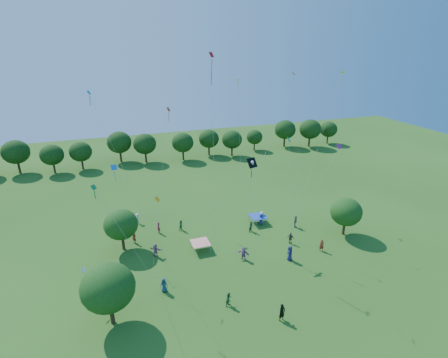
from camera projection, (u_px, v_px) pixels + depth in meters
near_tree_west at (108, 288)px, 31.14m from camera, size 4.87×4.87×6.20m
near_tree_north at (121, 225)px, 42.85m from camera, size 4.18×4.18×5.40m
near_tree_east at (346, 212)px, 46.27m from camera, size 4.14×4.14×5.26m
treeline at (154, 143)px, 75.09m from camera, size 88.01×8.77×6.77m
tent_red_stripe at (200, 243)px, 43.56m from camera, size 2.20×2.20×1.10m
tent_blue at (258, 216)px, 50.12m from camera, size 2.20×2.20×1.10m
man_in_black at (282, 313)px, 32.55m from camera, size 0.76×0.57×1.83m
crowd_person_0 at (290, 253)px, 41.58m from camera, size 0.55×0.95×1.89m
crowd_person_1 at (134, 238)px, 45.15m from camera, size 0.68×0.71×1.60m
crowd_person_2 at (251, 227)px, 47.88m from camera, size 0.87×0.71×1.55m
crowd_person_3 at (138, 218)px, 50.11m from camera, size 0.95×1.09×1.55m
crowd_person_4 at (295, 222)px, 48.95m from camera, size 0.91×1.14×1.78m
crowd_person_5 at (156, 250)px, 42.36m from camera, size 1.64×1.37×1.71m
crowd_person_6 at (164, 285)px, 36.36m from camera, size 0.90×0.67×1.63m
crowd_person_7 at (322, 245)px, 43.44m from camera, size 0.69×0.55×1.61m
crowd_person_8 at (229, 299)px, 34.47m from camera, size 0.85×0.75×1.52m
crowd_person_9 at (262, 217)px, 50.40m from camera, size 1.20×0.96×1.68m
crowd_person_10 at (291, 238)px, 45.06m from camera, size 0.94×0.95×1.57m
crowd_person_11 at (244, 253)px, 41.76m from camera, size 1.51×1.52×1.69m
crowd_person_12 at (261, 219)px, 49.84m from camera, size 0.66×0.89×1.62m
crowd_person_13 at (159, 228)px, 47.51m from camera, size 0.46×0.65×1.62m
crowd_person_14 at (181, 225)px, 48.27m from camera, size 0.86×0.75×1.53m
pirate_kite at (252, 164)px, 41.56m from camera, size 1.39×4.47×10.20m
red_high_kite at (212, 98)px, 39.17m from camera, size 2.11×6.78×22.07m
small_kite_0 at (297, 174)px, 42.15m from camera, size 0.41×0.98×11.28m
small_kite_1 at (282, 106)px, 50.79m from camera, size 8.74×3.75×19.05m
small_kite_2 at (326, 123)px, 41.62m from camera, size 5.03×0.46×20.09m
small_kite_3 at (291, 168)px, 35.67m from camera, size 3.69×2.39×14.51m
small_kite_4 at (119, 177)px, 40.55m from camera, size 4.33×1.92×10.07m
small_kite_5 at (331, 161)px, 43.40m from camera, size 5.79×0.87×11.36m
small_kite_6 at (98, 271)px, 34.20m from camera, size 7.14×0.83×2.91m
small_kite_7 at (113, 146)px, 36.04m from camera, size 5.54×2.14×18.83m
small_kite_8 at (166, 131)px, 47.71m from camera, size 3.81×5.10×14.78m
small_kite_9 at (157, 212)px, 35.12m from camera, size 1.58×1.39×8.72m
small_kite_10 at (239, 111)px, 43.17m from camera, size 1.25×0.72×19.14m
small_kite_11 at (113, 218)px, 29.56m from camera, size 4.46×4.51×12.83m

